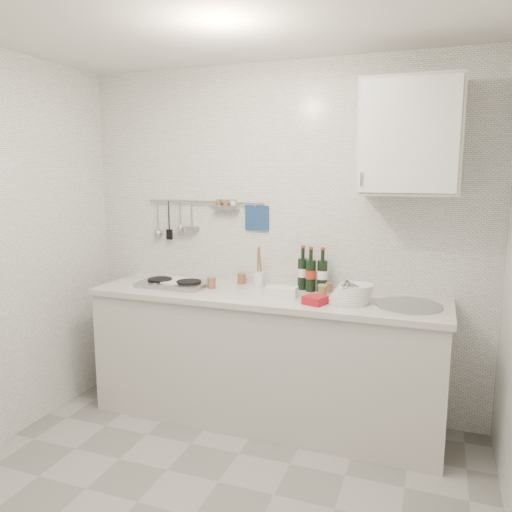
# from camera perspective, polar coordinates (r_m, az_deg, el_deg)

# --- Properties ---
(back_wall) EXTENTS (3.00, 0.02, 2.50)m
(back_wall) POSITION_cam_1_polar(r_m,az_deg,el_deg) (3.64, 2.54, 1.80)
(back_wall) COLOR silver
(back_wall) RESTS_ON floor
(counter) EXTENTS (2.44, 0.64, 0.96)m
(counter) POSITION_cam_1_polar(r_m,az_deg,el_deg) (3.57, 1.05, -11.91)
(counter) COLOR #B9B2AB
(counter) RESTS_ON floor
(wall_rail) EXTENTS (0.98, 0.09, 0.34)m
(wall_rail) POSITION_cam_1_polar(r_m,az_deg,el_deg) (3.82, -6.18, 4.77)
(wall_rail) COLOR #93969B
(wall_rail) RESTS_ON back_wall
(wall_cabinet) EXTENTS (0.60, 0.38, 0.70)m
(wall_cabinet) POSITION_cam_1_polar(r_m,az_deg,el_deg) (3.27, 17.20, 12.81)
(wall_cabinet) COLOR #B9B2AB
(wall_cabinet) RESTS_ON back_wall
(plate_stack_hob) EXTENTS (0.26, 0.26, 0.03)m
(plate_stack_hob) POSITION_cam_1_polar(r_m,az_deg,el_deg) (3.73, -9.32, -2.99)
(plate_stack_hob) COLOR #4F7AB3
(plate_stack_hob) RESTS_ON counter
(plate_stack_sink) EXTENTS (0.29, 0.27, 0.13)m
(plate_stack_sink) POSITION_cam_1_polar(r_m,az_deg,el_deg) (3.24, 10.89, -4.27)
(plate_stack_sink) COLOR white
(plate_stack_sink) RESTS_ON counter
(wine_bottles) EXTENTS (0.22, 0.12, 0.31)m
(wine_bottles) POSITION_cam_1_polar(r_m,az_deg,el_deg) (3.50, 6.40, -1.48)
(wine_bottles) COLOR black
(wine_bottles) RESTS_ON counter
(butter_dish) EXTENTS (0.22, 0.12, 0.06)m
(butter_dish) POSITION_cam_1_polar(r_m,az_deg,el_deg) (3.35, 2.92, -4.07)
(butter_dish) COLOR white
(butter_dish) RESTS_ON counter
(strawberry_punnet) EXTENTS (0.16, 0.16, 0.05)m
(strawberry_punnet) POSITION_cam_1_polar(r_m,az_deg,el_deg) (3.17, 6.76, -5.02)
(strawberry_punnet) COLOR red
(strawberry_punnet) RESTS_ON counter
(utensil_crock) EXTENTS (0.07, 0.07, 0.30)m
(utensil_crock) POSITION_cam_1_polar(r_m,az_deg,el_deg) (3.61, 0.32, -2.44)
(utensil_crock) COLOR white
(utensil_crock) RESTS_ON counter
(jar_a) EXTENTS (0.07, 0.07, 0.08)m
(jar_a) POSITION_cam_1_polar(r_m,az_deg,el_deg) (3.72, -1.67, -2.53)
(jar_a) COLOR brown
(jar_a) RESTS_ON counter
(jar_b) EXTENTS (0.06, 0.06, 0.07)m
(jar_b) POSITION_cam_1_polar(r_m,az_deg,el_deg) (3.49, 8.24, -3.51)
(jar_b) COLOR brown
(jar_b) RESTS_ON counter
(jar_c) EXTENTS (0.06, 0.06, 0.08)m
(jar_c) POSITION_cam_1_polar(r_m,az_deg,el_deg) (3.38, 7.58, -3.89)
(jar_c) COLOR brown
(jar_c) RESTS_ON counter
(jar_d) EXTENTS (0.06, 0.06, 0.09)m
(jar_d) POSITION_cam_1_polar(r_m,az_deg,el_deg) (3.59, -5.09, -2.98)
(jar_d) COLOR brown
(jar_d) RESTS_ON counter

